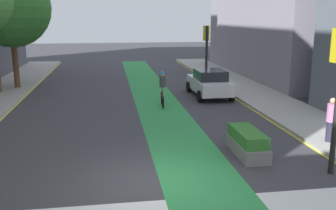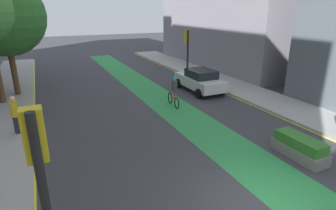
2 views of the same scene
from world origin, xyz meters
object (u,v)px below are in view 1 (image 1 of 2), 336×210
object	(u,v)px
pedestrian_sidewalk_right_a	(331,120)
street_tree_far	(11,8)
car_white_right_far	(209,83)
cyclist_in_lane	(162,88)
traffic_signal_far_right	(206,44)
median_planter	(247,143)

from	to	relation	value
pedestrian_sidewalk_right_a	street_tree_far	world-z (taller)	street_tree_far
car_white_right_far	cyclist_in_lane	bearing A→B (deg)	-144.90
traffic_signal_far_right	cyclist_in_lane	xyz separation A→B (m)	(-3.58, -5.07, -1.84)
traffic_signal_far_right	cyclist_in_lane	world-z (taller)	traffic_signal_far_right
car_white_right_far	street_tree_far	xyz separation A→B (m)	(-11.59, 4.01, 4.29)
median_planter	car_white_right_far	bearing A→B (deg)	82.75
traffic_signal_far_right	car_white_right_far	bearing A→B (deg)	-100.11
pedestrian_sidewalk_right_a	median_planter	size ratio (longest dim) A/B	0.74
car_white_right_far	cyclist_in_lane	size ratio (longest dim) A/B	2.26
traffic_signal_far_right	median_planter	size ratio (longest dim) A/B	1.84
street_tree_far	median_planter	xyz separation A→B (m)	(10.37, -13.57, -4.69)
median_planter	street_tree_far	bearing A→B (deg)	127.41
traffic_signal_far_right	street_tree_far	bearing A→B (deg)	174.84
cyclist_in_lane	median_planter	world-z (taller)	cyclist_in_lane
cyclist_in_lane	median_planter	distance (m)	7.65
car_white_right_far	median_planter	world-z (taller)	car_white_right_far
traffic_signal_far_right	street_tree_far	distance (m)	12.37
cyclist_in_lane	median_planter	xyz separation A→B (m)	(1.84, -7.41, -0.57)
street_tree_far	median_planter	distance (m)	17.71
traffic_signal_far_right	street_tree_far	xyz separation A→B (m)	(-12.11, 1.09, 2.28)
cyclist_in_lane	pedestrian_sidewalk_right_a	world-z (taller)	cyclist_in_lane
car_white_right_far	pedestrian_sidewalk_right_a	size ratio (longest dim) A/B	2.62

